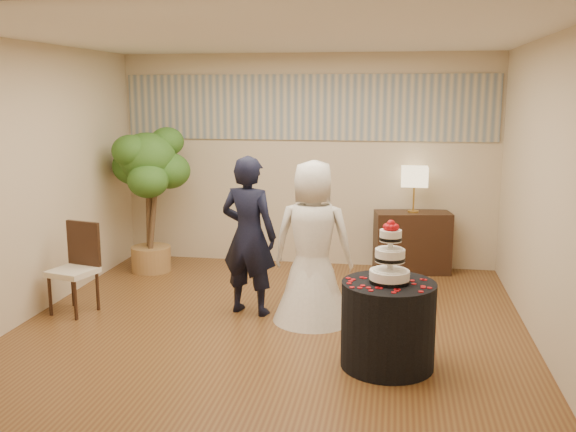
% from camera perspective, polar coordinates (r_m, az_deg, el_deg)
% --- Properties ---
extents(floor, '(5.00, 5.00, 0.00)m').
position_cam_1_polar(floor, '(6.48, -1.48, -9.80)').
color(floor, brown).
rests_on(floor, ground).
extents(ceiling, '(5.00, 5.00, 0.00)m').
position_cam_1_polar(ceiling, '(6.08, -1.62, 15.72)').
color(ceiling, white).
rests_on(ceiling, wall_back).
extents(wall_back, '(5.00, 0.06, 2.80)m').
position_cam_1_polar(wall_back, '(8.57, 1.68, 4.94)').
color(wall_back, beige).
rests_on(wall_back, ground).
extents(wall_front, '(5.00, 0.06, 2.80)m').
position_cam_1_polar(wall_front, '(3.74, -8.93, -2.98)').
color(wall_front, beige).
rests_on(wall_front, ground).
extents(wall_left, '(0.06, 5.00, 2.80)m').
position_cam_1_polar(wall_left, '(7.04, -21.96, 2.86)').
color(wall_left, beige).
rests_on(wall_left, ground).
extents(wall_right, '(0.06, 5.00, 2.80)m').
position_cam_1_polar(wall_right, '(6.16, 21.95, 1.80)').
color(wall_right, beige).
rests_on(wall_right, ground).
extents(mural_border, '(4.90, 0.02, 0.85)m').
position_cam_1_polar(mural_border, '(8.51, 1.69, 9.62)').
color(mural_border, gray).
rests_on(mural_border, wall_back).
extents(groom, '(0.68, 0.53, 1.67)m').
position_cam_1_polar(groom, '(6.65, -3.51, -1.76)').
color(groom, black).
rests_on(groom, floor).
extents(bride, '(0.84, 0.84, 1.65)m').
position_cam_1_polar(bride, '(6.43, 2.22, -2.29)').
color(bride, white).
rests_on(bride, floor).
extents(cake_table, '(1.03, 1.03, 0.74)m').
position_cam_1_polar(cake_table, '(5.54, 8.87, -9.51)').
color(cake_table, black).
rests_on(cake_table, floor).
extents(wedding_cake, '(0.34, 0.34, 0.53)m').
position_cam_1_polar(wedding_cake, '(5.36, 9.07, -3.13)').
color(wedding_cake, white).
rests_on(wedding_cake, cake_table).
extents(console, '(1.01, 0.58, 0.79)m').
position_cam_1_polar(console, '(8.41, 10.97, -2.31)').
color(console, black).
rests_on(console, floor).
extents(table_lamp, '(0.33, 0.33, 0.58)m').
position_cam_1_polar(table_lamp, '(8.28, 11.14, 2.31)').
color(table_lamp, '#CCB886').
rests_on(table_lamp, console).
extents(ficus_tree, '(1.28, 1.28, 1.90)m').
position_cam_1_polar(ficus_tree, '(8.39, -12.27, 1.47)').
color(ficus_tree, '#32601E').
rests_on(ficus_tree, floor).
extents(side_chair, '(0.54, 0.55, 0.95)m').
position_cam_1_polar(side_chair, '(7.09, -18.61, -4.50)').
color(side_chair, black).
rests_on(side_chair, floor).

